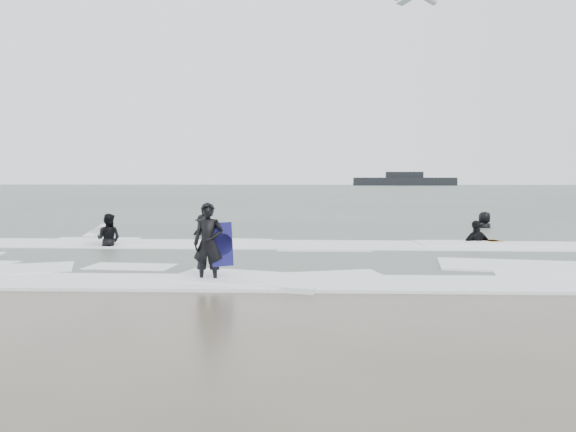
{
  "coord_description": "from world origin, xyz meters",
  "views": [
    {
      "loc": [
        0.94,
        -12.56,
        2.31
      ],
      "look_at": [
        0.0,
        5.0,
        1.1
      ],
      "focal_mm": 35.0,
      "sensor_mm": 36.0,
      "label": 1
    }
  ],
  "objects_px": {
    "surfer_right_near": "(477,244)",
    "surfer_right_far": "(484,229)",
    "surfer_centre": "(209,283)",
    "surfer_breaker": "(203,236)",
    "surfer_wading": "(109,248)",
    "vessel_horizon": "(404,181)"
  },
  "relations": [
    {
      "from": "surfer_breaker",
      "to": "surfer_right_far",
      "type": "bearing_deg",
      "value": 2.42
    },
    {
      "from": "surfer_breaker",
      "to": "vessel_horizon",
      "type": "height_order",
      "value": "vessel_horizon"
    },
    {
      "from": "surfer_centre",
      "to": "surfer_right_near",
      "type": "distance_m",
      "value": 10.96
    },
    {
      "from": "surfer_wading",
      "to": "surfer_right_far",
      "type": "height_order",
      "value": "surfer_right_far"
    },
    {
      "from": "vessel_horizon",
      "to": "surfer_right_near",
      "type": "bearing_deg",
      "value": -97.64
    },
    {
      "from": "surfer_centre",
      "to": "surfer_right_near",
      "type": "xyz_separation_m",
      "value": [
        7.87,
        7.62,
        0.0
      ]
    },
    {
      "from": "surfer_wading",
      "to": "vessel_horizon",
      "type": "relative_size",
      "value": 0.06
    },
    {
      "from": "surfer_right_near",
      "to": "surfer_right_far",
      "type": "bearing_deg",
      "value": -128.47
    },
    {
      "from": "vessel_horizon",
      "to": "surfer_right_far",
      "type": "bearing_deg",
      "value": -97.14
    },
    {
      "from": "surfer_right_near",
      "to": "vessel_horizon",
      "type": "distance_m",
      "value": 140.7
    },
    {
      "from": "surfer_wading",
      "to": "surfer_breaker",
      "type": "bearing_deg",
      "value": -116.56
    },
    {
      "from": "surfer_right_far",
      "to": "surfer_wading",
      "type": "bearing_deg",
      "value": -3.74
    },
    {
      "from": "surfer_right_far",
      "to": "vessel_horizon",
      "type": "bearing_deg",
      "value": -128.65
    },
    {
      "from": "surfer_centre",
      "to": "surfer_breaker",
      "type": "distance_m",
      "value": 9.94
    },
    {
      "from": "surfer_right_near",
      "to": "surfer_right_far",
      "type": "distance_m",
      "value": 6.16
    },
    {
      "from": "surfer_wading",
      "to": "surfer_right_far",
      "type": "xyz_separation_m",
      "value": [
        14.31,
        7.53,
        0.0
      ]
    },
    {
      "from": "surfer_right_near",
      "to": "vessel_horizon",
      "type": "height_order",
      "value": "vessel_horizon"
    },
    {
      "from": "surfer_centre",
      "to": "surfer_right_far",
      "type": "distance_m",
      "value": 16.67
    },
    {
      "from": "surfer_breaker",
      "to": "surfer_right_near",
      "type": "relative_size",
      "value": 0.86
    },
    {
      "from": "vessel_horizon",
      "to": "surfer_wading",
      "type": "bearing_deg",
      "value": -102.41
    },
    {
      "from": "surfer_right_far",
      "to": "vessel_horizon",
      "type": "height_order",
      "value": "vessel_horizon"
    },
    {
      "from": "surfer_right_near",
      "to": "vessel_horizon",
      "type": "bearing_deg",
      "value": -117.49
    }
  ]
}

